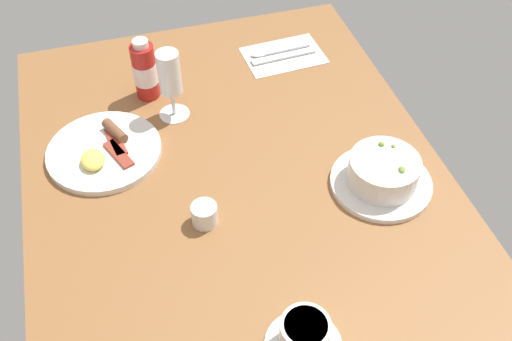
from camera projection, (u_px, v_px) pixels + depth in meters
ground_plane at (236, 179)px, 121.27cm from camera, size 110.00×84.00×3.00cm
porridge_bowl at (383, 173)px, 115.76cm from camera, size 20.20×20.20×7.67cm
cutlery_setting at (282, 55)px, 147.60cm from camera, size 14.39×20.15×0.90cm
coffee_cup at (305, 337)px, 92.11cm from camera, size 12.60×12.60×7.02cm
creamer_jug at (204, 214)px, 110.14cm from camera, size 5.77×5.10×5.01cm
wine_glass at (170, 77)px, 125.08cm from camera, size 6.78×6.78×16.48cm
sauce_bottle_red at (145, 71)px, 132.39cm from camera, size 5.44×5.44×14.91cm
breakfast_plate at (104, 151)px, 123.42cm from camera, size 23.87×23.87×3.70cm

